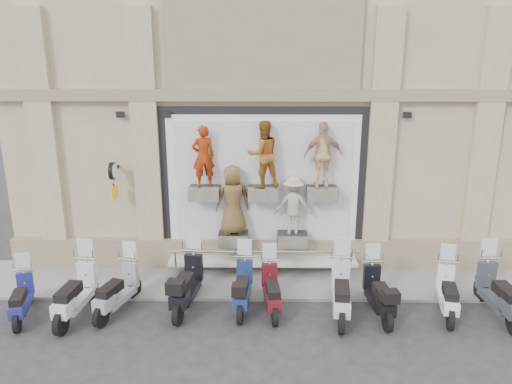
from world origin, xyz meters
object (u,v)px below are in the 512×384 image
(guard_rail, at_px, (263,267))
(scooter_a, at_px, (20,290))
(scooter_e, at_px, (243,279))
(scooter_f, at_px, (272,282))
(scooter_h, at_px, (379,285))
(scooter_i, at_px, (449,284))
(scooter_b, at_px, (75,284))
(scooter_c, at_px, (117,282))
(scooter_d, at_px, (187,275))
(clock_sign_bracket, at_px, (113,176))
(scooter_j, at_px, (500,284))
(scooter_g, at_px, (342,283))

(guard_rail, xyz_separation_m, scooter_a, (-5.56, -1.79, 0.23))
(scooter_e, relative_size, scooter_f, 1.03)
(scooter_h, bearing_deg, scooter_i, -2.78)
(scooter_b, relative_size, scooter_e, 1.10)
(scooter_a, relative_size, scooter_e, 0.91)
(scooter_b, bearing_deg, scooter_i, 7.75)
(scooter_c, relative_size, scooter_f, 1.05)
(scooter_a, distance_m, scooter_f, 5.77)
(guard_rail, distance_m, scooter_f, 1.46)
(scooter_d, xyz_separation_m, scooter_f, (2.02, -0.12, -0.11))
(guard_rail, bearing_deg, scooter_c, -156.26)
(scooter_a, height_order, scooter_b, scooter_b)
(scooter_e, bearing_deg, scooter_c, -173.14)
(clock_sign_bracket, xyz_separation_m, scooter_f, (4.11, -1.89, -2.06))
(scooter_a, relative_size, scooter_j, 0.82)
(scooter_a, relative_size, scooter_g, 0.82)
(scooter_a, bearing_deg, clock_sign_bracket, 40.23)
(scooter_c, distance_m, scooter_h, 6.10)
(scooter_c, bearing_deg, scooter_a, -154.79)
(scooter_f, distance_m, scooter_i, 4.10)
(scooter_e, bearing_deg, scooter_f, -6.46)
(scooter_c, xyz_separation_m, scooter_j, (8.85, -0.14, 0.07))
(scooter_d, bearing_deg, scooter_j, 5.32)
(scooter_f, distance_m, scooter_h, 2.48)
(clock_sign_bracket, height_order, scooter_d, clock_sign_bracket)
(scooter_e, distance_m, scooter_g, 2.32)
(clock_sign_bracket, distance_m, scooter_c, 2.87)
(clock_sign_bracket, distance_m, scooter_e, 4.35)
(scooter_j, bearing_deg, scooter_c, 175.53)
(scooter_d, bearing_deg, scooter_g, 2.97)
(scooter_d, distance_m, scooter_h, 4.50)
(guard_rail, xyz_separation_m, scooter_h, (2.68, -1.58, 0.31))
(scooter_e, bearing_deg, scooter_j, -0.26)
(scooter_c, xyz_separation_m, scooter_g, (5.23, -0.12, 0.07))
(scooter_i, bearing_deg, scooter_a, -165.89)
(scooter_d, relative_size, scooter_g, 1.01)
(scooter_a, relative_size, scooter_c, 0.89)
(clock_sign_bracket, bearing_deg, scooter_b, -100.65)
(guard_rail, xyz_separation_m, scooter_g, (1.81, -1.62, 0.38))
(scooter_c, distance_m, scooter_g, 5.23)
(scooter_h, xyz_separation_m, scooter_j, (2.74, -0.06, 0.07))
(scooter_c, xyz_separation_m, scooter_i, (7.72, -0.01, -0.02))
(scooter_b, bearing_deg, guard_rail, 28.22)
(clock_sign_bracket, distance_m, scooter_g, 6.39)
(guard_rail, bearing_deg, scooter_h, -30.50)
(scooter_d, bearing_deg, scooter_i, 5.97)
(scooter_f, height_order, scooter_i, scooter_i)
(scooter_e, xyz_separation_m, scooter_i, (4.79, -0.21, -0.01))
(scooter_a, relative_size, scooter_h, 0.90)
(scooter_a, xyz_separation_m, scooter_f, (5.76, 0.38, 0.05))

